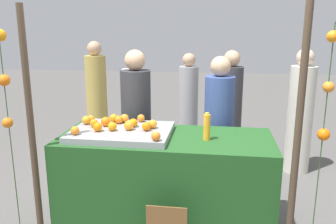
% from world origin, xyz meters
% --- Properties ---
extents(ground_plane, '(24.00, 24.00, 0.00)m').
position_xyz_m(ground_plane, '(0.00, 0.00, 0.00)').
color(ground_plane, '#565451').
extents(stall_counter, '(1.99, 0.84, 0.92)m').
position_xyz_m(stall_counter, '(0.00, 0.00, 0.46)').
color(stall_counter, '#1E4C1E').
rests_on(stall_counter, ground_plane).
extents(orange_tray, '(0.92, 0.69, 0.06)m').
position_xyz_m(orange_tray, '(-0.42, -0.02, 0.95)').
color(orange_tray, gray).
rests_on(orange_tray, stall_counter).
extents(orange_0, '(0.08, 0.08, 0.08)m').
position_xyz_m(orange_0, '(-0.13, 0.05, 1.02)').
color(orange_0, orange).
rests_on(orange_0, orange_tray).
extents(orange_1, '(0.08, 0.08, 0.08)m').
position_xyz_m(orange_1, '(-0.49, -0.08, 1.02)').
color(orange_1, orange).
rests_on(orange_1, orange_tray).
extents(orange_2, '(0.08, 0.08, 0.08)m').
position_xyz_m(orange_2, '(-0.78, -0.25, 1.02)').
color(orange_2, orange).
rests_on(orange_2, orange_tray).
extents(orange_3, '(0.08, 0.08, 0.08)m').
position_xyz_m(orange_3, '(-0.29, 0.27, 1.02)').
color(orange_3, orange).
rests_on(orange_3, orange_tray).
extents(orange_4, '(0.09, 0.09, 0.09)m').
position_xyz_m(orange_4, '(-0.62, -0.12, 1.02)').
color(orange_4, orange).
rests_on(orange_4, orange_tray).
extents(orange_5, '(0.08, 0.08, 0.08)m').
position_xyz_m(orange_5, '(-0.70, 0.01, 1.02)').
color(orange_5, orange).
rests_on(orange_5, orange_tray).
extents(orange_6, '(0.08, 0.08, 0.08)m').
position_xyz_m(orange_6, '(-0.50, 0.17, 1.02)').
color(orange_6, orange).
rests_on(orange_6, orange_tray).
extents(orange_7, '(0.08, 0.08, 0.08)m').
position_xyz_m(orange_7, '(-0.04, -0.32, 1.02)').
color(orange_7, orange).
rests_on(orange_7, orange_tray).
extents(orange_8, '(0.09, 0.09, 0.09)m').
position_xyz_m(orange_8, '(-0.34, -0.04, 1.03)').
color(orange_8, orange).
rests_on(orange_8, orange_tray).
extents(orange_9, '(0.08, 0.08, 0.08)m').
position_xyz_m(orange_9, '(-0.81, 0.09, 1.02)').
color(orange_9, orange).
rests_on(orange_9, orange_tray).
extents(orange_10, '(0.08, 0.08, 0.08)m').
position_xyz_m(orange_10, '(-0.18, -0.04, 1.02)').
color(orange_10, orange).
rests_on(orange_10, orange_tray).
extents(orange_11, '(0.08, 0.08, 0.08)m').
position_xyz_m(orange_11, '(-0.57, 0.22, 1.02)').
color(orange_11, orange).
rests_on(orange_11, orange_tray).
extents(orange_12, '(0.07, 0.07, 0.07)m').
position_xyz_m(orange_12, '(-0.79, 0.17, 1.02)').
color(orange_12, orange).
rests_on(orange_12, orange_tray).
extents(orange_13, '(0.09, 0.09, 0.09)m').
position_xyz_m(orange_13, '(-0.60, 0.06, 1.03)').
color(orange_13, orange).
rests_on(orange_13, orange_tray).
extents(orange_14, '(0.08, 0.08, 0.08)m').
position_xyz_m(orange_14, '(-0.45, 0.22, 1.02)').
color(orange_14, orange).
rests_on(orange_14, orange_tray).
extents(orange_15, '(0.08, 0.08, 0.08)m').
position_xyz_m(orange_15, '(-0.33, 0.07, 1.02)').
color(orange_15, orange).
rests_on(orange_15, orange_tray).
extents(juice_bottle, '(0.06, 0.06, 0.25)m').
position_xyz_m(juice_bottle, '(0.38, -0.05, 1.04)').
color(juice_bottle, '#FAA126').
rests_on(juice_bottle, stall_counter).
extents(vendor_left, '(0.34, 0.34, 1.68)m').
position_xyz_m(vendor_left, '(-0.44, 0.66, 0.78)').
color(vendor_left, '#333338').
rests_on(vendor_left, ground_plane).
extents(vendor_right, '(0.32, 0.32, 1.62)m').
position_xyz_m(vendor_right, '(0.49, 0.71, 0.75)').
color(vendor_right, '#384C8C').
rests_on(vendor_right, ground_plane).
extents(crowd_person_0, '(0.31, 0.31, 1.53)m').
position_xyz_m(crowd_person_0, '(0.01, 2.35, 0.71)').
color(crowd_person_0, '#99999E').
rests_on(crowd_person_0, ground_plane).
extents(crowd_person_1, '(0.34, 0.34, 1.70)m').
position_xyz_m(crowd_person_1, '(-1.51, 2.36, 0.79)').
color(crowd_person_1, tan).
rests_on(crowd_person_1, ground_plane).
extents(crowd_person_2, '(0.33, 0.33, 1.65)m').
position_xyz_m(crowd_person_2, '(1.56, 1.60, 0.77)').
color(crowd_person_2, beige).
rests_on(crowd_person_2, ground_plane).
extents(crowd_person_3, '(0.32, 0.32, 1.57)m').
position_xyz_m(crowd_person_3, '(-0.68, 1.55, 0.73)').
color(crowd_person_3, beige).
rests_on(crowd_person_3, ground_plane).
extents(crowd_person_4, '(0.32, 0.32, 1.62)m').
position_xyz_m(crowd_person_4, '(0.64, 1.67, 0.75)').
color(crowd_person_4, '#333338').
rests_on(crowd_person_4, ground_plane).
extents(canopy_post_left, '(0.06, 0.06, 2.10)m').
position_xyz_m(canopy_post_left, '(-1.08, -0.46, 1.05)').
color(canopy_post_left, '#473828').
rests_on(canopy_post_left, ground_plane).
extents(canopy_post_right, '(0.06, 0.06, 2.10)m').
position_xyz_m(canopy_post_right, '(1.08, -0.46, 1.05)').
color(canopy_post_right, '#473828').
rests_on(canopy_post_right, ground_plane).
extents(garland_strand_left, '(0.11, 0.10, 1.96)m').
position_xyz_m(garland_strand_left, '(-1.26, -0.48, 1.51)').
color(garland_strand_left, '#2D4C23').
rests_on(garland_strand_left, ground_plane).
extents(garland_strand_right, '(0.10, 0.09, 1.96)m').
position_xyz_m(garland_strand_right, '(1.26, -0.46, 1.43)').
color(garland_strand_right, '#2D4C23').
rests_on(garland_strand_right, ground_plane).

